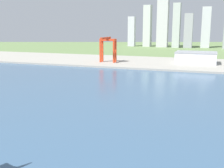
# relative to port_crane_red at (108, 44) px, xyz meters

# --- Properties ---
(ground_plane) EXTENTS (2400.00, 2400.00, 0.00)m
(ground_plane) POSITION_rel_port_crane_red_xyz_m (81.68, -161.43, -28.53)
(ground_plane) COLOR #607A47
(water_bay) EXTENTS (840.00, 360.00, 0.15)m
(water_bay) POSITION_rel_port_crane_red_xyz_m (81.68, -221.43, -28.45)
(water_bay) COLOR #385675
(water_bay) RESTS_ON ground
(industrial_pier) EXTENTS (840.00, 140.00, 2.50)m
(industrial_pier) POSITION_rel_port_crane_red_xyz_m (81.68, 28.57, -27.28)
(industrial_pier) COLOR #9A968B
(industrial_pier) RESTS_ON ground
(port_crane_red) EXTENTS (22.97, 36.29, 36.47)m
(port_crane_red) POSITION_rel_port_crane_red_xyz_m (0.00, 0.00, 0.00)
(port_crane_red) COLOR red
(port_crane_red) RESTS_ON industrial_pier
(warehouse_main) EXTENTS (56.24, 40.81, 16.01)m
(warehouse_main) POSITION_rel_port_crane_red_xyz_m (121.45, 32.89, -18.00)
(warehouse_main) COLOR silver
(warehouse_main) RESTS_ON industrial_pier
(distant_skyline) EXTENTS (262.99, 52.49, 130.42)m
(distant_skyline) POSITION_rel_port_crane_red_xyz_m (44.60, 374.83, 24.63)
(distant_skyline) COLOR #BABAC6
(distant_skyline) RESTS_ON ground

